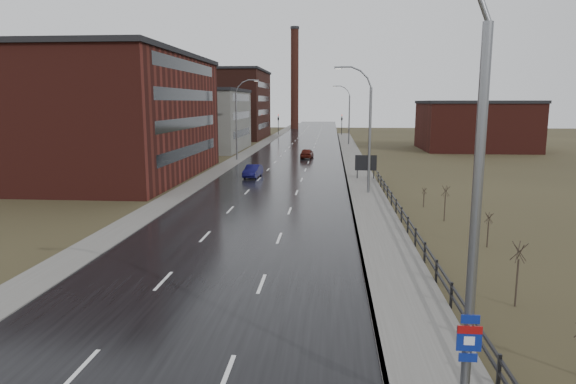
% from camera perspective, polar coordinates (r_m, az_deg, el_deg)
% --- Properties ---
extents(road, '(14.00, 300.00, 0.06)m').
position_cam_1_polar(road, '(70.83, 0.41, 3.31)').
color(road, black).
rests_on(road, ground).
extents(sidewalk_right, '(3.20, 180.00, 0.18)m').
position_cam_1_polar(sidewalk_right, '(45.99, 8.74, -0.36)').
color(sidewalk_right, '#595651').
rests_on(sidewalk_right, ground).
extents(curb_right, '(0.16, 180.00, 0.18)m').
position_cam_1_polar(curb_right, '(45.91, 6.85, -0.33)').
color(curb_right, slate).
rests_on(curb_right, ground).
extents(sidewalk_left, '(2.40, 260.00, 0.12)m').
position_cam_1_polar(sidewalk_left, '(71.92, -6.13, 3.37)').
color(sidewalk_left, '#595651').
rests_on(sidewalk_left, ground).
extents(warehouse_near, '(22.44, 28.56, 13.50)m').
position_cam_1_polar(warehouse_near, '(61.14, -20.96, 7.93)').
color(warehouse_near, '#471914').
rests_on(warehouse_near, ground).
extents(warehouse_mid, '(16.32, 20.40, 10.50)m').
position_cam_1_polar(warehouse_mid, '(91.24, -10.15, 7.94)').
color(warehouse_mid, slate).
rests_on(warehouse_mid, ground).
extents(warehouse_far, '(26.52, 24.48, 15.50)m').
position_cam_1_polar(warehouse_far, '(121.51, -8.84, 9.62)').
color(warehouse_far, '#331611').
rests_on(warehouse_far, ground).
extents(building_right, '(18.36, 16.32, 8.50)m').
position_cam_1_polar(building_right, '(95.55, 20.06, 6.98)').
color(building_right, '#471914').
rests_on(building_right, ground).
extents(smokestack, '(2.70, 2.70, 30.70)m').
position_cam_1_polar(smokestack, '(160.72, 0.74, 12.55)').
color(smokestack, '#331611').
rests_on(smokestack, ground).
extents(streetlight_main, '(3.91, 0.29, 12.11)m').
position_cam_1_polar(streetlight_main, '(12.72, 18.84, -0.44)').
color(streetlight_main, slate).
rests_on(streetlight_main, ground).
extents(streetlight_right_mid, '(3.36, 0.28, 11.35)m').
position_cam_1_polar(streetlight_right_mid, '(46.32, 8.72, 6.88)').
color(streetlight_right_mid, slate).
rests_on(streetlight_right_mid, ground).
extents(streetlight_left, '(3.36, 0.28, 11.35)m').
position_cam_1_polar(streetlight_left, '(73.36, -5.53, 8.04)').
color(streetlight_left, slate).
rests_on(streetlight_left, ground).
extents(streetlight_right_far, '(3.36, 0.28, 11.35)m').
position_cam_1_polar(streetlight_right_far, '(100.23, 6.65, 8.52)').
color(streetlight_right_far, slate).
rests_on(streetlight_right_far, ground).
extents(guardrail, '(0.10, 53.05, 1.10)m').
position_cam_1_polar(guardrail, '(29.85, 14.19, -4.96)').
color(guardrail, black).
rests_on(guardrail, ground).
extents(shrub_c, '(0.64, 0.67, 2.71)m').
position_cam_1_polar(shrub_c, '(22.94, 24.15, -8.18)').
color(shrub_c, '#382D23').
rests_on(shrub_c, ground).
extents(shrub_d, '(0.48, 0.51, 2.02)m').
position_cam_1_polar(shrub_d, '(31.59, 21.35, -3.85)').
color(shrub_d, '#382D23').
rests_on(shrub_d, ground).
extents(shrub_e, '(0.59, 0.63, 2.51)m').
position_cam_1_polar(shrub_e, '(37.44, 17.05, -1.11)').
color(shrub_e, '#382D23').
rests_on(shrub_e, ground).
extents(shrub_f, '(0.38, 0.40, 1.56)m').
position_cam_1_polar(shrub_f, '(41.99, 14.87, -0.54)').
color(shrub_f, '#382D23').
rests_on(shrub_f, ground).
extents(billboard, '(2.29, 0.17, 2.69)m').
position_cam_1_polar(billboard, '(55.24, 8.64, 3.15)').
color(billboard, black).
rests_on(billboard, ground).
extents(traffic_light_left, '(0.58, 2.73, 5.30)m').
position_cam_1_polar(traffic_light_left, '(130.88, -1.09, 8.37)').
color(traffic_light_left, black).
rests_on(traffic_light_left, ground).
extents(traffic_light_right, '(0.58, 2.73, 5.30)m').
position_cam_1_polar(traffic_light_right, '(130.23, 6.01, 8.31)').
color(traffic_light_right, black).
rests_on(traffic_light_right, ground).
extents(car_near, '(1.79, 4.25, 1.37)m').
position_cam_1_polar(car_near, '(56.82, -3.92, 2.30)').
color(car_near, '#0D0C3F').
rests_on(car_near, ground).
extents(car_far, '(1.99, 4.40, 1.47)m').
position_cam_1_polar(car_far, '(76.03, 2.11, 4.29)').
color(car_far, '#44110B').
rests_on(car_far, ground).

